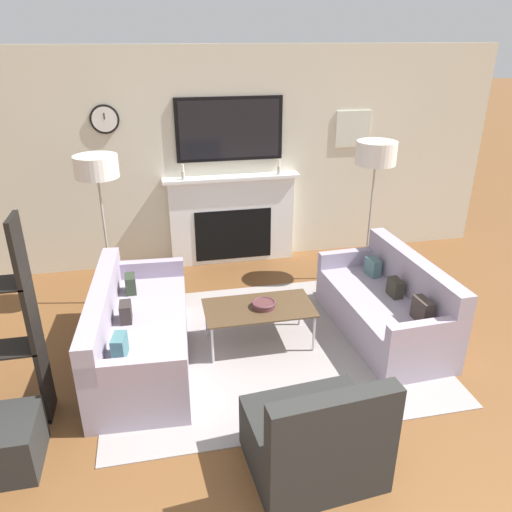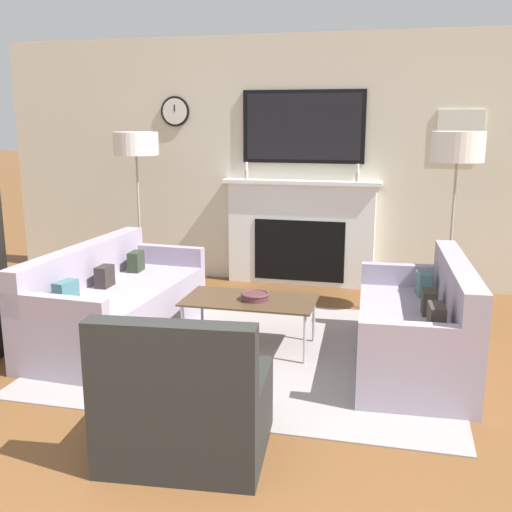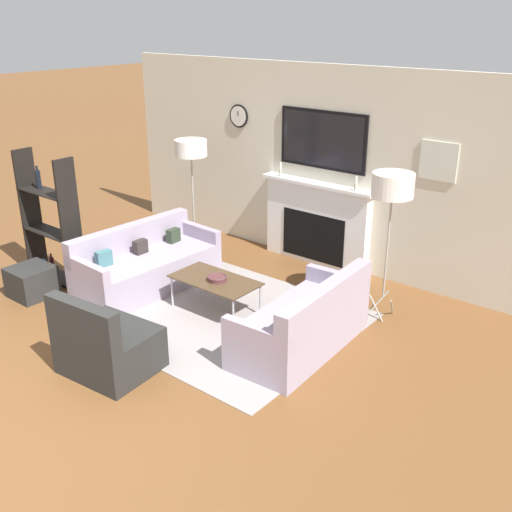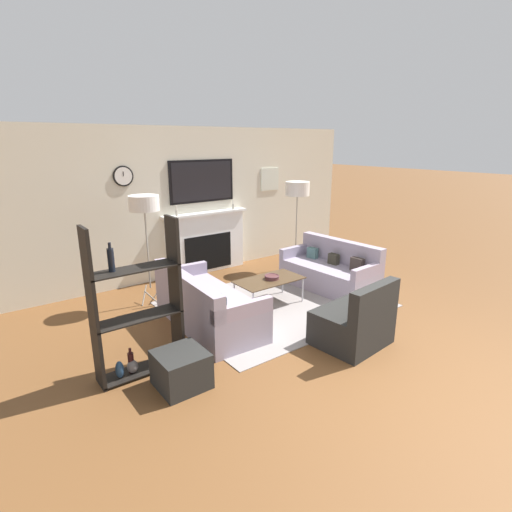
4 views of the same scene
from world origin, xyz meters
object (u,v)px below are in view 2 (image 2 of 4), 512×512
at_px(floor_lamp_left, 136,146).
at_px(floor_lamp_right, 458,149).
at_px(coffee_table, 250,302).
at_px(armchair, 186,407).
at_px(couch_left, 115,306).
at_px(couch_right, 418,329).
at_px(decorative_bowl, 255,296).

distance_m(floor_lamp_left, floor_lamp_right, 3.04).
xyz_separation_m(coffee_table, floor_lamp_right, (1.59, 1.13, 1.17)).
distance_m(armchair, coffee_table, 1.62).
height_order(couch_left, couch_right, couch_right).
distance_m(armchair, floor_lamp_left, 3.38).
height_order(couch_right, armchair, armchair).
bearing_deg(couch_right, floor_lamp_right, 76.48).
bearing_deg(armchair, coffee_table, 91.66).
distance_m(armchair, floor_lamp_right, 3.41).
relative_size(couch_left, armchair, 2.05).
bearing_deg(floor_lamp_right, couch_right, -103.52).
bearing_deg(floor_lamp_left, couch_right, -23.52).
relative_size(couch_left, couch_right, 1.12).
height_order(couch_left, decorative_bowl, couch_left).
relative_size(couch_left, coffee_table, 1.80).
distance_m(decorative_bowl, floor_lamp_right, 2.22).
distance_m(coffee_table, floor_lamp_right, 2.28).
height_order(armchair, floor_lamp_right, floor_lamp_right).
bearing_deg(floor_lamp_left, coffee_table, -38.12).
distance_m(coffee_table, decorative_bowl, 0.07).
bearing_deg(floor_lamp_right, coffee_table, -144.56).
xyz_separation_m(decorative_bowl, floor_lamp_right, (1.55, 1.14, 1.11)).
bearing_deg(couch_left, floor_lamp_right, 23.57).
height_order(armchair, coffee_table, armchair).
bearing_deg(decorative_bowl, couch_left, -177.45).
distance_m(couch_left, couch_right, 2.45).
bearing_deg(floor_lamp_right, armchair, -119.30).
height_order(couch_right, floor_lamp_left, floor_lamp_left).
bearing_deg(couch_right, floor_lamp_left, 156.48).
bearing_deg(armchair, floor_lamp_left, 118.44).
bearing_deg(floor_lamp_left, floor_lamp_right, 0.00).
relative_size(couch_right, floor_lamp_left, 1.00).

